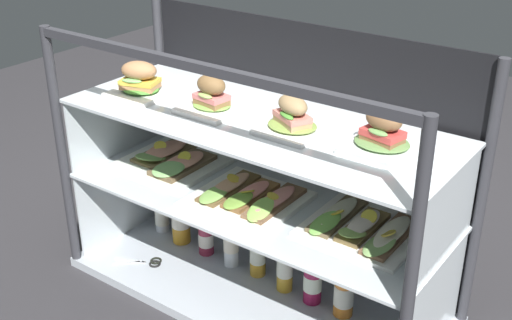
{
  "coord_description": "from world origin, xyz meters",
  "views": [
    {
      "loc": [
        1.13,
        -1.56,
        1.46
      ],
      "look_at": [
        0.0,
        0.0,
        0.53
      ],
      "focal_mm": 46.39,
      "sensor_mm": 36.0,
      "label": 1
    }
  ],
  "objects_px": {
    "plated_roll_sandwich_far_left": "(382,137)",
    "juice_bottle_back_left": "(181,220)",
    "juice_bottle_front_right_end": "(231,241)",
    "plated_roll_sandwich_near_left_corner": "(292,119)",
    "open_sandwich_tray_near_right_corner": "(248,198)",
    "juice_bottle_front_left_end": "(162,210)",
    "kitchen_scissors": "(149,262)",
    "plated_roll_sandwich_left_of_center": "(212,99)",
    "plated_roll_sandwich_center": "(140,83)",
    "juice_bottle_front_middle": "(344,290)",
    "open_sandwich_tray_right_of_center": "(364,227)",
    "juice_bottle_front_second": "(206,235)",
    "open_sandwich_tray_far_right": "(173,160)",
    "juice_bottle_back_center": "(285,266)",
    "juice_bottle_near_post": "(258,253)",
    "juice_bottle_tucked_behind": "(313,277)"
  },
  "relations": [
    {
      "from": "juice_bottle_front_middle",
      "to": "plated_roll_sandwich_center",
      "type": "bearing_deg",
      "value": -172.23
    },
    {
      "from": "juice_bottle_tucked_behind",
      "to": "plated_roll_sandwich_near_left_corner",
      "type": "bearing_deg",
      "value": -135.29
    },
    {
      "from": "juice_bottle_tucked_behind",
      "to": "juice_bottle_front_right_end",
      "type": "bearing_deg",
      "value": 178.3
    },
    {
      "from": "plated_roll_sandwich_center",
      "to": "plated_roll_sandwich_left_of_center",
      "type": "height_order",
      "value": "plated_roll_sandwich_center"
    },
    {
      "from": "plated_roll_sandwich_near_left_corner",
      "to": "open_sandwich_tray_near_right_corner",
      "type": "xyz_separation_m",
      "value": [
        -0.15,
        -0.02,
        -0.31
      ]
    },
    {
      "from": "juice_bottle_front_right_end",
      "to": "juice_bottle_back_center",
      "type": "xyz_separation_m",
      "value": [
        0.25,
        -0.01,
        -0.01
      ]
    },
    {
      "from": "plated_roll_sandwich_center",
      "to": "plated_roll_sandwich_far_left",
      "type": "distance_m",
      "value": 0.87
    },
    {
      "from": "plated_roll_sandwich_far_left",
      "to": "juice_bottle_back_center",
      "type": "distance_m",
      "value": 0.67
    },
    {
      "from": "plated_roll_sandwich_far_left",
      "to": "juice_bottle_back_left",
      "type": "bearing_deg",
      "value": 176.75
    },
    {
      "from": "juice_bottle_tucked_behind",
      "to": "juice_bottle_front_middle",
      "type": "relative_size",
      "value": 0.98
    },
    {
      "from": "open_sandwich_tray_far_right",
      "to": "kitchen_scissors",
      "type": "relative_size",
      "value": 1.88
    },
    {
      "from": "plated_roll_sandwich_near_left_corner",
      "to": "juice_bottle_back_left",
      "type": "relative_size",
      "value": 0.79
    },
    {
      "from": "open_sandwich_tray_right_of_center",
      "to": "kitchen_scissors",
      "type": "xyz_separation_m",
      "value": [
        -0.8,
        -0.14,
        -0.37
      ]
    },
    {
      "from": "plated_roll_sandwich_near_left_corner",
      "to": "juice_bottle_back_left",
      "type": "distance_m",
      "value": 0.81
    },
    {
      "from": "plated_roll_sandwich_near_left_corner",
      "to": "juice_bottle_back_center",
      "type": "relative_size",
      "value": 0.78
    },
    {
      "from": "juice_bottle_front_left_end",
      "to": "kitchen_scissors",
      "type": "distance_m",
      "value": 0.25
    },
    {
      "from": "juice_bottle_near_post",
      "to": "juice_bottle_front_right_end",
      "type": "bearing_deg",
      "value": -176.25
    },
    {
      "from": "juice_bottle_front_left_end",
      "to": "plated_roll_sandwich_near_left_corner",
      "type": "bearing_deg",
      "value": -8.33
    },
    {
      "from": "juice_bottle_back_center",
      "to": "kitchen_scissors",
      "type": "height_order",
      "value": "juice_bottle_back_center"
    },
    {
      "from": "juice_bottle_back_left",
      "to": "juice_bottle_tucked_behind",
      "type": "relative_size",
      "value": 0.97
    },
    {
      "from": "plated_roll_sandwich_left_of_center",
      "to": "juice_bottle_front_right_end",
      "type": "xyz_separation_m",
      "value": [
        0.01,
        0.08,
        -0.58
      ]
    },
    {
      "from": "plated_roll_sandwich_center",
      "to": "juice_bottle_front_middle",
      "type": "relative_size",
      "value": 0.77
    },
    {
      "from": "plated_roll_sandwich_near_left_corner",
      "to": "juice_bottle_front_second",
      "type": "xyz_separation_m",
      "value": [
        -0.42,
        0.07,
        -0.6
      ]
    },
    {
      "from": "plated_roll_sandwich_center",
      "to": "open_sandwich_tray_far_right",
      "type": "xyz_separation_m",
      "value": [
        0.05,
        0.09,
        -0.31
      ]
    },
    {
      "from": "open_sandwich_tray_far_right",
      "to": "juice_bottle_front_left_end",
      "type": "height_order",
      "value": "open_sandwich_tray_far_right"
    },
    {
      "from": "plated_roll_sandwich_left_of_center",
      "to": "open_sandwich_tray_right_of_center",
      "type": "distance_m",
      "value": 0.63
    },
    {
      "from": "juice_bottle_near_post",
      "to": "juice_bottle_back_center",
      "type": "distance_m",
      "value": 0.13
    },
    {
      "from": "plated_roll_sandwich_left_of_center",
      "to": "juice_bottle_front_left_end",
      "type": "height_order",
      "value": "plated_roll_sandwich_left_of_center"
    },
    {
      "from": "plated_roll_sandwich_far_left",
      "to": "open_sandwich_tray_far_right",
      "type": "distance_m",
      "value": 0.88
    },
    {
      "from": "open_sandwich_tray_far_right",
      "to": "kitchen_scissors",
      "type": "xyz_separation_m",
      "value": [
        -0.01,
        -0.15,
        -0.37
      ]
    },
    {
      "from": "open_sandwich_tray_far_right",
      "to": "juice_bottle_back_center",
      "type": "distance_m",
      "value": 0.56
    },
    {
      "from": "plated_roll_sandwich_center",
      "to": "kitchen_scissors",
      "type": "xyz_separation_m",
      "value": [
        0.04,
        -0.06,
        -0.68
      ]
    },
    {
      "from": "open_sandwich_tray_far_right",
      "to": "juice_bottle_front_middle",
      "type": "height_order",
      "value": "open_sandwich_tray_far_right"
    },
    {
      "from": "open_sandwich_tray_near_right_corner",
      "to": "juice_bottle_back_center",
      "type": "height_order",
      "value": "open_sandwich_tray_near_right_corner"
    },
    {
      "from": "juice_bottle_front_second",
      "to": "juice_bottle_front_middle",
      "type": "bearing_deg",
      "value": -1.29
    },
    {
      "from": "juice_bottle_front_left_end",
      "to": "juice_bottle_back_left",
      "type": "relative_size",
      "value": 1.03
    },
    {
      "from": "juice_bottle_front_right_end",
      "to": "juice_bottle_back_center",
      "type": "distance_m",
      "value": 0.25
    },
    {
      "from": "open_sandwich_tray_far_right",
      "to": "open_sandwich_tray_right_of_center",
      "type": "bearing_deg",
      "value": -0.46
    },
    {
      "from": "juice_bottle_front_left_end",
      "to": "juice_bottle_front_middle",
      "type": "xyz_separation_m",
      "value": [
        0.86,
        -0.04,
        0.0
      ]
    },
    {
      "from": "open_sandwich_tray_right_of_center",
      "to": "plated_roll_sandwich_far_left",
      "type": "bearing_deg",
      "value": -7.51
    },
    {
      "from": "juice_bottle_front_right_end",
      "to": "plated_roll_sandwich_near_left_corner",
      "type": "bearing_deg",
      "value": -13.33
    },
    {
      "from": "open_sandwich_tray_right_of_center",
      "to": "juice_bottle_front_right_end",
      "type": "height_order",
      "value": "open_sandwich_tray_right_of_center"
    },
    {
      "from": "kitchen_scissors",
      "to": "plated_roll_sandwich_left_of_center",
      "type": "bearing_deg",
      "value": 20.98
    },
    {
      "from": "open_sandwich_tray_right_of_center",
      "to": "juice_bottle_front_second",
      "type": "distance_m",
      "value": 0.73
    },
    {
      "from": "plated_roll_sandwich_center",
      "to": "juice_bottle_front_left_end",
      "type": "xyz_separation_m",
      "value": [
        -0.08,
        0.14,
        -0.59
      ]
    },
    {
      "from": "plated_roll_sandwich_left_of_center",
      "to": "juice_bottle_front_middle",
      "type": "height_order",
      "value": "plated_roll_sandwich_left_of_center"
    },
    {
      "from": "plated_roll_sandwich_near_left_corner",
      "to": "plated_roll_sandwich_far_left",
      "type": "relative_size",
      "value": 0.95
    },
    {
      "from": "juice_bottle_front_middle",
      "to": "juice_bottle_front_left_end",
      "type": "bearing_deg",
      "value": 177.49
    },
    {
      "from": "plated_roll_sandwich_far_left",
      "to": "juice_bottle_back_center",
      "type": "height_order",
      "value": "plated_roll_sandwich_far_left"
    },
    {
      "from": "juice_bottle_front_right_end",
      "to": "juice_bottle_front_middle",
      "type": "bearing_deg",
      "value": -1.12
    }
  ]
}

